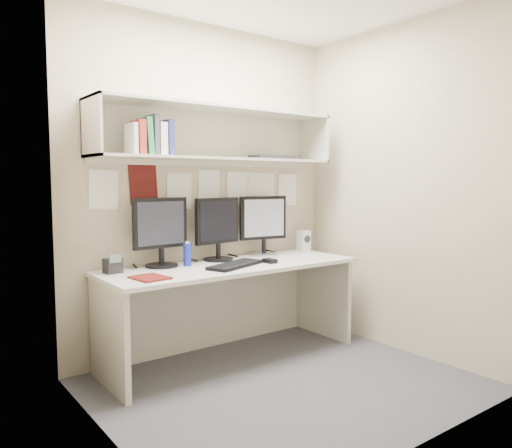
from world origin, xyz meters
TOP-DOWN VIEW (x-y plane):
  - floor at (0.00, 0.00)m, footprint 2.40×2.00m
  - wall_back at (0.00, 1.00)m, footprint 2.40×0.02m
  - wall_front at (0.00, -1.00)m, footprint 2.40×0.02m
  - wall_left at (-1.20, 0.00)m, footprint 0.02×2.00m
  - wall_right at (1.20, 0.00)m, footprint 0.02×2.00m
  - desk at (0.00, 0.65)m, footprint 2.00×0.70m
  - overhead_hutch at (0.00, 0.86)m, footprint 2.00×0.38m
  - pinned_papers at (0.00, 0.99)m, footprint 1.92×0.01m
  - monitor_left at (-0.48, 0.87)m, footprint 0.44×0.24m
  - monitor_center at (0.02, 0.87)m, footprint 0.43×0.24m
  - monitor_right at (0.48, 0.87)m, footprint 0.43×0.24m
  - keyboard at (-0.03, 0.54)m, footprint 0.53×0.35m
  - mouse at (0.27, 0.51)m, footprint 0.07×0.11m
  - speaker at (0.92, 0.85)m, footprint 0.10×0.10m
  - blue_bottle at (-0.31, 0.78)m, footprint 0.06×0.06m
  - maroon_notebook at (-0.74, 0.50)m, footprint 0.22×0.26m
  - desk_phone at (-0.86, 0.83)m, footprint 0.12×0.11m
  - book_stack at (-0.60, 0.76)m, footprint 0.30×0.17m
  - hutch_tray at (0.53, 0.78)m, footprint 0.44×0.17m

SIDE VIEW (x-z plane):
  - floor at x=0.00m, z-range -0.01..0.01m
  - desk at x=0.00m, z-range 0.00..0.73m
  - maroon_notebook at x=-0.74m, z-range 0.73..0.74m
  - keyboard at x=-0.03m, z-range 0.73..0.75m
  - mouse at x=0.27m, z-range 0.73..0.76m
  - desk_phone at x=-0.86m, z-range 0.72..0.85m
  - blue_bottle at x=-0.31m, z-range 0.73..0.91m
  - speaker at x=0.92m, z-range 0.73..0.92m
  - monitor_center at x=0.02m, z-range 0.75..1.25m
  - monitor_right at x=0.48m, z-range 0.75..1.25m
  - monitor_left at x=-0.48m, z-range 0.75..1.26m
  - pinned_papers at x=0.00m, z-range 1.01..1.49m
  - wall_back at x=0.00m, z-range 0.00..2.60m
  - wall_front at x=0.00m, z-range 0.00..2.60m
  - wall_left at x=-1.20m, z-range 0.00..2.60m
  - wall_right at x=1.20m, z-range 0.00..2.60m
  - hutch_tray at x=0.53m, z-range 1.54..1.57m
  - book_stack at x=-0.60m, z-range 1.52..1.80m
  - overhead_hutch at x=0.00m, z-range 1.52..1.92m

